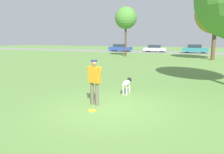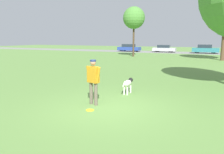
{
  "view_description": "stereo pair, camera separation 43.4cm",
  "coord_description": "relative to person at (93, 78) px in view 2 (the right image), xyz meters",
  "views": [
    {
      "loc": [
        2.85,
        -6.84,
        2.43
      ],
      "look_at": [
        -0.4,
        1.18,
        0.9
      ],
      "focal_mm": 35.0,
      "sensor_mm": 36.0,
      "label": 1
    },
    {
      "loc": [
        3.25,
        -6.67,
        2.43
      ],
      "look_at": [
        -0.4,
        1.18,
        0.9
      ],
      "focal_mm": 35.0,
      "sensor_mm": 36.0,
      "label": 2
    }
  ],
  "objects": [
    {
      "name": "dog",
      "position": [
        0.57,
        2.1,
        -0.54
      ],
      "size": [
        0.28,
        1.12,
        0.66
      ],
      "rotation": [
        0.0,
        0.0,
        1.59
      ],
      "color": "silver",
      "rests_on": "ground_plane"
    },
    {
      "name": "parked_car_silver",
      "position": [
        -4.2,
        32.9,
        -0.35
      ],
      "size": [
        4.06,
        1.82,
        1.29
      ],
      "rotation": [
        0.0,
        0.0,
        0.03
      ],
      "color": "#B7B7BC",
      "rests_on": "ground_plane"
    },
    {
      "name": "tree_far_left",
      "position": [
        -6.05,
        21.56,
        4.12
      ],
      "size": [
        2.93,
        2.93,
        6.61
      ],
      "color": "#4C3826",
      "rests_on": "ground_plane"
    },
    {
      "name": "person",
      "position": [
        0.0,
        0.0,
        0.0
      ],
      "size": [
        0.71,
        0.34,
        1.68
      ],
      "rotation": [
        0.0,
        0.0,
        -0.28
      ],
      "color": "#665B4C",
      "rests_on": "ground_plane"
    },
    {
      "name": "far_road_strip",
      "position": [
        0.68,
        32.86,
        -0.99
      ],
      "size": [
        120.0,
        6.0,
        0.01
      ],
      "color": "gray",
      "rests_on": "ground_plane"
    },
    {
      "name": "parked_car_teal",
      "position": [
        2.62,
        32.6,
        -0.29
      ],
      "size": [
        4.15,
        1.79,
        1.45
      ],
      "rotation": [
        0.0,
        0.0,
        0.01
      ],
      "color": "teal",
      "rests_on": "ground_plane"
    },
    {
      "name": "ground_plane",
      "position": [
        0.68,
        -0.16,
        -1.0
      ],
      "size": [
        120.0,
        120.0,
        0.0
      ],
      "primitive_type": "plane",
      "color": "#608C42"
    },
    {
      "name": "frisbee",
      "position": [
        0.23,
        -0.65,
        -0.99
      ],
      "size": [
        0.28,
        0.28,
        0.02
      ],
      "color": "yellow",
      "rests_on": "ground_plane"
    },
    {
      "name": "parked_car_blue",
      "position": [
        -10.8,
        32.57,
        -0.31
      ],
      "size": [
        4.27,
        1.93,
        1.39
      ],
      "rotation": [
        0.0,
        0.0,
        -0.02
      ],
      "color": "#284293",
      "rests_on": "ground_plane"
    }
  ]
}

